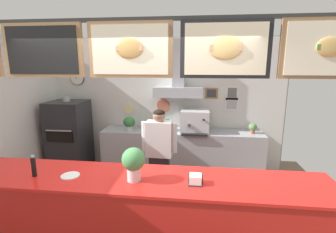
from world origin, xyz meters
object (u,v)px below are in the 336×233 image
espresso_machine (195,121)px  potted_oregano (253,128)px  potted_basil (148,124)px  potted_rosemary (129,123)px  pizza_oven (70,137)px  condiment_plate (70,176)px  basil_vase (134,162)px  shop_worker (159,154)px  potted_sage (167,124)px  pepper_grinder (34,166)px  napkin_holder (195,180)px

espresso_machine → potted_oregano: bearing=0.4°
espresso_machine → potted_oregano: size_ratio=2.82×
potted_basil → potted_rosemary: (-0.38, -0.03, 0.03)m
pizza_oven → condiment_plate: (1.28, -2.34, 0.34)m
potted_basil → basil_vase: size_ratio=0.61×
basil_vase → shop_worker: bearing=87.9°
shop_worker → potted_rosemary: bearing=-52.8°
pizza_oven → condiment_plate: 2.69m
pizza_oven → basil_vase: 3.11m
potted_sage → potted_rosemary: 0.78m
potted_rosemary → basil_vase: basil_vase is taller
potted_sage → pepper_grinder: bearing=-113.2°
napkin_holder → pepper_grinder: 1.69m
pepper_grinder → shop_worker: bearing=51.6°
potted_oregano → napkin_holder: 2.76m
pizza_oven → shop_worker: (2.02, -0.97, 0.09)m
napkin_holder → pepper_grinder: bearing=-179.0°
potted_sage → napkin_holder: napkin_holder is taller
potted_oregano → condiment_plate: potted_oregano is taller
shop_worker → potted_rosemary: 1.40m
shop_worker → espresso_machine: (0.54, 1.14, 0.28)m
espresso_machine → pepper_grinder: bearing=-123.0°
napkin_holder → shop_worker: bearing=112.5°
shop_worker → potted_sage: bearing=-86.9°
potted_rosemary → napkin_holder: 2.86m
shop_worker → pizza_oven: bearing=-23.5°
potted_sage → condiment_plate: bearing=-106.0°
espresso_machine → potted_sage: espresso_machine is taller
potted_basil → napkin_holder: bearing=-68.8°
shop_worker → condiment_plate: shop_worker is taller
shop_worker → condiment_plate: 1.58m
potted_basil → pepper_grinder: 2.67m
potted_rosemary → pizza_oven: bearing=-172.3°
shop_worker → napkin_holder: shop_worker is taller
shop_worker → pepper_grinder: size_ratio=6.52×
napkin_holder → basil_vase: bearing=-179.9°
potted_sage → napkin_holder: 2.61m
pizza_oven → potted_sage: bearing=5.4°
potted_rosemary → potted_sage: bearing=1.8°
napkin_holder → espresso_machine: bearing=90.7°
potted_sage → condiment_plate: size_ratio=1.23×
potted_basil → condiment_plate: (-0.32, -2.53, 0.07)m
shop_worker → napkin_holder: bearing=114.7°
potted_basil → basil_vase: 2.58m
pizza_oven → potted_rosemary: bearing=7.7°
potted_sage → potted_oregano: bearing=-0.3°
potted_oregano → napkin_holder: size_ratio=1.36×
pizza_oven → shop_worker: pizza_oven is taller
potted_oregano → pepper_grinder: (-2.78, -2.56, 0.18)m
shop_worker → basil_vase: bearing=90.1°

